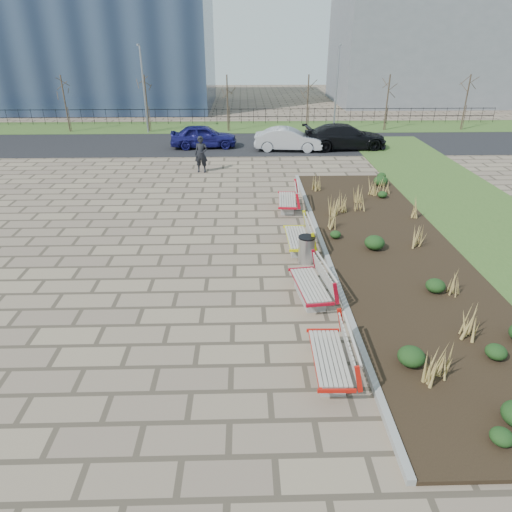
{
  "coord_description": "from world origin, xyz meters",
  "views": [
    {
      "loc": [
        1.18,
        -9.08,
        6.87
      ],
      "look_at": [
        1.5,
        3.0,
        0.9
      ],
      "focal_mm": 32.0,
      "sensor_mm": 36.0,
      "label": 1
    }
  ],
  "objects_px": {
    "litter_bin": "(306,250)",
    "lamp_west": "(144,90)",
    "bench_b": "(310,283)",
    "bench_c": "(297,236)",
    "car_silver": "(288,139)",
    "car_black": "(345,137)",
    "bench_d": "(287,198)",
    "pedestrian": "(201,154)",
    "bench_a": "(329,355)",
    "lamp_east": "(336,90)",
    "car_blue": "(204,136)"
  },
  "relations": [
    {
      "from": "bench_d",
      "to": "car_blue",
      "type": "bearing_deg",
      "value": 114.77
    },
    {
      "from": "pedestrian",
      "to": "lamp_west",
      "type": "height_order",
      "value": "lamp_west"
    },
    {
      "from": "bench_c",
      "to": "bench_b",
      "type": "bearing_deg",
      "value": -90.89
    },
    {
      "from": "litter_bin",
      "to": "lamp_east",
      "type": "relative_size",
      "value": 0.15
    },
    {
      "from": "litter_bin",
      "to": "lamp_east",
      "type": "distance_m",
      "value": 22.34
    },
    {
      "from": "bench_a",
      "to": "car_silver",
      "type": "relative_size",
      "value": 0.49
    },
    {
      "from": "bench_d",
      "to": "litter_bin",
      "type": "xyz_separation_m",
      "value": [
        0.18,
        -5.0,
        -0.05
      ]
    },
    {
      "from": "litter_bin",
      "to": "car_black",
      "type": "bearing_deg",
      "value": 74.31
    },
    {
      "from": "lamp_east",
      "to": "lamp_west",
      "type": "bearing_deg",
      "value": 180.0
    },
    {
      "from": "bench_a",
      "to": "lamp_east",
      "type": "height_order",
      "value": "lamp_east"
    },
    {
      "from": "bench_c",
      "to": "car_silver",
      "type": "distance_m",
      "value": 14.71
    },
    {
      "from": "litter_bin",
      "to": "lamp_east",
      "type": "height_order",
      "value": "lamp_east"
    },
    {
      "from": "lamp_west",
      "to": "bench_a",
      "type": "bearing_deg",
      "value": -71.65
    },
    {
      "from": "litter_bin",
      "to": "bench_b",
      "type": "bearing_deg",
      "value": -94.61
    },
    {
      "from": "bench_b",
      "to": "bench_c",
      "type": "distance_m",
      "value": 3.32
    },
    {
      "from": "bench_a",
      "to": "pedestrian",
      "type": "relative_size",
      "value": 1.09
    },
    {
      "from": "litter_bin",
      "to": "lamp_east",
      "type": "xyz_separation_m",
      "value": [
        4.82,
        21.66,
        2.59
      ]
    },
    {
      "from": "bench_a",
      "to": "lamp_west",
      "type": "distance_m",
      "value": 28.7
    },
    {
      "from": "lamp_west",
      "to": "lamp_east",
      "type": "relative_size",
      "value": 1.0
    },
    {
      "from": "bench_a",
      "to": "car_silver",
      "type": "distance_m",
      "value": 21.2
    },
    {
      "from": "car_black",
      "to": "bench_a",
      "type": "bearing_deg",
      "value": 162.59
    },
    {
      "from": "car_silver",
      "to": "lamp_east",
      "type": "relative_size",
      "value": 0.71
    },
    {
      "from": "litter_bin",
      "to": "lamp_west",
      "type": "height_order",
      "value": "lamp_west"
    },
    {
      "from": "car_silver",
      "to": "lamp_west",
      "type": "height_order",
      "value": "lamp_west"
    },
    {
      "from": "lamp_west",
      "to": "bench_c",
      "type": "bearing_deg",
      "value": -66.43
    },
    {
      "from": "car_silver",
      "to": "car_black",
      "type": "distance_m",
      "value": 3.71
    },
    {
      "from": "lamp_east",
      "to": "bench_c",
      "type": "bearing_deg",
      "value": -103.62
    },
    {
      "from": "bench_d",
      "to": "pedestrian",
      "type": "xyz_separation_m",
      "value": [
        -4.11,
        5.9,
        0.46
      ]
    },
    {
      "from": "bench_c",
      "to": "bench_a",
      "type": "bearing_deg",
      "value": -90.89
    },
    {
      "from": "bench_b",
      "to": "car_black",
      "type": "bearing_deg",
      "value": 67.96
    },
    {
      "from": "car_silver",
      "to": "lamp_west",
      "type": "distance_m",
      "value": 11.88
    },
    {
      "from": "bench_c",
      "to": "litter_bin",
      "type": "xyz_separation_m",
      "value": [
        0.18,
        -1.03,
        -0.05
      ]
    },
    {
      "from": "bench_a",
      "to": "bench_b",
      "type": "xyz_separation_m",
      "value": [
        0.0,
        3.18,
        0.0
      ]
    },
    {
      "from": "bench_a",
      "to": "bench_b",
      "type": "distance_m",
      "value": 3.18
    },
    {
      "from": "bench_d",
      "to": "pedestrian",
      "type": "distance_m",
      "value": 7.2
    },
    {
      "from": "bench_d",
      "to": "lamp_west",
      "type": "distance_m",
      "value": 19.11
    },
    {
      "from": "bench_c",
      "to": "litter_bin",
      "type": "relative_size",
      "value": 2.36
    },
    {
      "from": "bench_d",
      "to": "litter_bin",
      "type": "relative_size",
      "value": 2.36
    },
    {
      "from": "lamp_east",
      "to": "litter_bin",
      "type": "bearing_deg",
      "value": -102.53
    },
    {
      "from": "bench_a",
      "to": "bench_d",
      "type": "bearing_deg",
      "value": 91.19
    },
    {
      "from": "bench_c",
      "to": "pedestrian",
      "type": "xyz_separation_m",
      "value": [
        -4.11,
        9.87,
        0.46
      ]
    },
    {
      "from": "car_black",
      "to": "bench_d",
      "type": "bearing_deg",
      "value": 151.9
    },
    {
      "from": "litter_bin",
      "to": "lamp_east",
      "type": "bearing_deg",
      "value": 77.47
    },
    {
      "from": "litter_bin",
      "to": "car_silver",
      "type": "distance_m",
      "value": 15.73
    },
    {
      "from": "bench_c",
      "to": "pedestrian",
      "type": "height_order",
      "value": "pedestrian"
    },
    {
      "from": "pedestrian",
      "to": "lamp_east",
      "type": "bearing_deg",
      "value": 55.65
    },
    {
      "from": "bench_d",
      "to": "car_blue",
      "type": "height_order",
      "value": "car_blue"
    },
    {
      "from": "bench_a",
      "to": "bench_b",
      "type": "relative_size",
      "value": 1.0
    },
    {
      "from": "litter_bin",
      "to": "lamp_west",
      "type": "bearing_deg",
      "value": 112.98
    },
    {
      "from": "bench_a",
      "to": "bench_c",
      "type": "bearing_deg",
      "value": 91.19
    }
  ]
}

